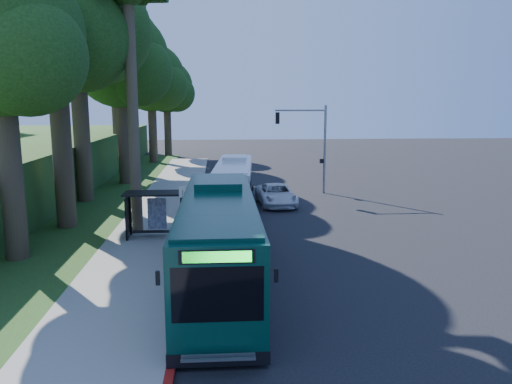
{
  "coord_description": "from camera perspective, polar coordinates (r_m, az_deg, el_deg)",
  "views": [
    {
      "loc": [
        -3.62,
        -29.08,
        7.18
      ],
      "look_at": [
        -1.36,
        1.0,
        1.77
      ],
      "focal_mm": 35.0,
      "sensor_mm": 36.0,
      "label": 1
    }
  ],
  "objects": [
    {
      "name": "tree_1",
      "position": [
        38.72,
        -19.83,
        17.83
      ],
      "size": [
        10.5,
        10.0,
        18.26
      ],
      "color": "#382B1E",
      "rests_on": "ground"
    },
    {
      "name": "tree_3",
      "position": [
        54.25,
        -15.72,
        14.88
      ],
      "size": [
        10.08,
        9.6,
        17.28
      ],
      "color": "#382B1E",
      "rests_on": "ground"
    },
    {
      "name": "sidewalk",
      "position": [
        30.16,
        -11.21,
        -3.69
      ],
      "size": [
        4.5,
        70.0,
        0.12
      ],
      "primitive_type": "cube",
      "color": "gray",
      "rests_on": "ground"
    },
    {
      "name": "bus_shelter",
      "position": [
        27.01,
        -11.95,
        -1.53
      ],
      "size": [
        3.2,
        1.51,
        2.55
      ],
      "color": "black",
      "rests_on": "ground"
    },
    {
      "name": "red_curb",
      "position": [
        26.1,
        -7.2,
        -5.73
      ],
      "size": [
        0.25,
        30.0,
        0.13
      ],
      "primitive_type": "cube",
      "color": "maroon",
      "rests_on": "ground"
    },
    {
      "name": "white_bus",
      "position": [
        34.89,
        -2.56,
        1.03
      ],
      "size": [
        3.26,
        11.44,
        3.37
      ],
      "rotation": [
        0.0,
        0.0,
        -0.08
      ],
      "color": "silver",
      "rests_on": "ground"
    },
    {
      "name": "pickup",
      "position": [
        35.46,
        2.33,
        -0.31
      ],
      "size": [
        2.75,
        5.45,
        1.48
      ],
      "primitive_type": "imported",
      "rotation": [
        0.0,
        0.0,
        0.06
      ],
      "color": "silver",
      "rests_on": "ground"
    },
    {
      "name": "grass_verge",
      "position": [
        36.06,
        -19.29,
        -1.85
      ],
      "size": [
        8.0,
        70.0,
        0.06
      ],
      "primitive_type": "cube",
      "color": "#234719",
      "rests_on": "ground"
    },
    {
      "name": "ground",
      "position": [
        30.17,
        2.72,
        -3.61
      ],
      "size": [
        140.0,
        140.0,
        0.0
      ],
      "primitive_type": "plane",
      "color": "black",
      "rests_on": "ground"
    },
    {
      "name": "traffic_signal_pole",
      "position": [
        39.87,
        6.45,
        6.14
      ],
      "size": [
        4.1,
        0.3,
        7.0
      ],
      "color": "gray",
      "rests_on": "ground"
    },
    {
      "name": "tree_4",
      "position": [
        61.61,
        -11.83,
        12.33
      ],
      "size": [
        8.4,
        8.0,
        14.14
      ],
      "color": "#382B1E",
      "rests_on": "ground"
    },
    {
      "name": "tree_0",
      "position": [
        30.62,
        -21.92,
        17.01
      ],
      "size": [
        8.4,
        8.0,
        15.7
      ],
      "color": "#382B1E",
      "rests_on": "ground"
    },
    {
      "name": "palm_tree",
      "position": [
        28.43,
        -14.41,
        20.4
      ],
      "size": [
        4.2,
        4.2,
        14.4
      ],
      "color": "#4C3F2D",
      "rests_on": "ground"
    },
    {
      "name": "teal_bus",
      "position": [
        19.91,
        -4.29,
        -5.18
      ],
      "size": [
        2.91,
        13.21,
        3.93
      ],
      "rotation": [
        0.0,
        0.0,
        -0.01
      ],
      "color": "#093329",
      "rests_on": "ground"
    },
    {
      "name": "tree_2",
      "position": [
        45.93,
        -15.12,
        13.94
      ],
      "size": [
        8.82,
        8.4,
        15.12
      ],
      "color": "#382B1E",
      "rests_on": "ground"
    },
    {
      "name": "tree_5",
      "position": [
        69.42,
        -10.12,
        11.49
      ],
      "size": [
        7.35,
        7.0,
        12.86
      ],
      "color": "#382B1E",
      "rests_on": "ground"
    },
    {
      "name": "tree_6",
      "position": [
        24.99,
        -27.08,
        14.89
      ],
      "size": [
        7.56,
        7.2,
        13.74
      ],
      "color": "#382B1E",
      "rests_on": "ground"
    },
    {
      "name": "stop_sign_pole",
      "position": [
        24.67,
        -8.35,
        -1.87
      ],
      "size": [
        0.35,
        0.06,
        3.17
      ],
      "color": "gray",
      "rests_on": "ground"
    }
  ]
}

